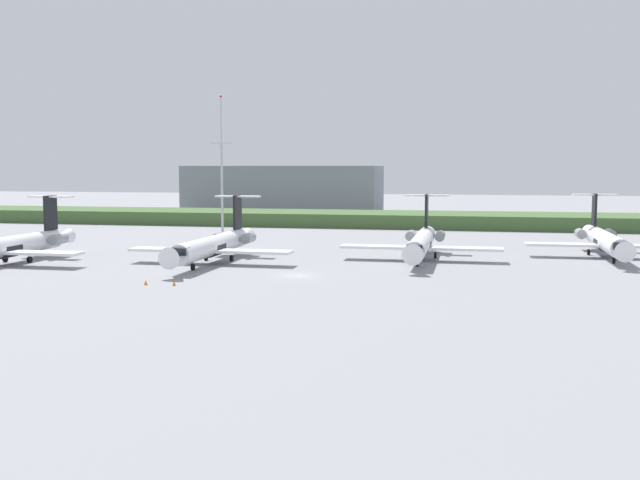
{
  "coord_description": "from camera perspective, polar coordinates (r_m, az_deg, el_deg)",
  "views": [
    {
      "loc": [
        21.18,
        -86.71,
        13.14
      ],
      "look_at": [
        0.0,
        14.44,
        3.0
      ],
      "focal_mm": 41.48,
      "sensor_mm": 36.0,
      "label": 1
    }
  ],
  "objects": [
    {
      "name": "regional_jet_second",
      "position": [
        103.39,
        -8.17,
        -0.34
      ],
      "size": [
        22.81,
        31.0,
        9.0
      ],
      "color": "white",
      "rests_on": "ground"
    },
    {
      "name": "regional_jet_nearest",
      "position": [
        109.35,
        -22.89,
        -0.4
      ],
      "size": [
        22.81,
        31.0,
        9.0
      ],
      "color": "white",
      "rests_on": "ground"
    },
    {
      "name": "distant_hangar",
      "position": [
        206.81,
        -2.81,
        3.84
      ],
      "size": [
        53.57,
        20.78,
        13.62
      ],
      "primitive_type": "cube",
      "color": "gray",
      "rests_on": "ground"
    },
    {
      "name": "regional_jet_fourth",
      "position": [
        116.87,
        21.1,
        0.02
      ],
      "size": [
        22.81,
        31.0,
        9.0
      ],
      "color": "white",
      "rests_on": "ground"
    },
    {
      "name": "antenna_mast",
      "position": [
        152.52,
        -7.59,
        4.91
      ],
      "size": [
        4.4,
        0.5,
        27.74
      ],
      "color": "#B2B2B7",
      "rests_on": "ground"
    },
    {
      "name": "safety_cone_front_marker",
      "position": [
        85.38,
        -13.3,
        -3.21
      ],
      "size": [
        0.44,
        0.44,
        0.55
      ],
      "primitive_type": "cone",
      "color": "orange",
      "rests_on": "ground"
    },
    {
      "name": "safety_cone_mid_marker",
      "position": [
        84.21,
        -11.2,
        -3.29
      ],
      "size": [
        0.44,
        0.44,
        0.55
      ],
      "primitive_type": "cone",
      "color": "orange",
      "rests_on": "ground"
    },
    {
      "name": "ground_plane",
      "position": [
        119.34,
        1.53,
        -0.72
      ],
      "size": [
        500.0,
        500.0,
        0.0
      ],
      "primitive_type": "plane",
      "color": "gray"
    },
    {
      "name": "grass_berm",
      "position": [
        168.21,
        4.57,
        1.62
      ],
      "size": [
        320.0,
        20.0,
        3.04
      ],
      "primitive_type": "cube",
      "color": "#426033",
      "rests_on": "ground"
    },
    {
      "name": "regional_jet_third",
      "position": [
        106.99,
        7.84,
        -0.14
      ],
      "size": [
        22.81,
        31.0,
        9.0
      ],
      "color": "white",
      "rests_on": "ground"
    }
  ]
}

